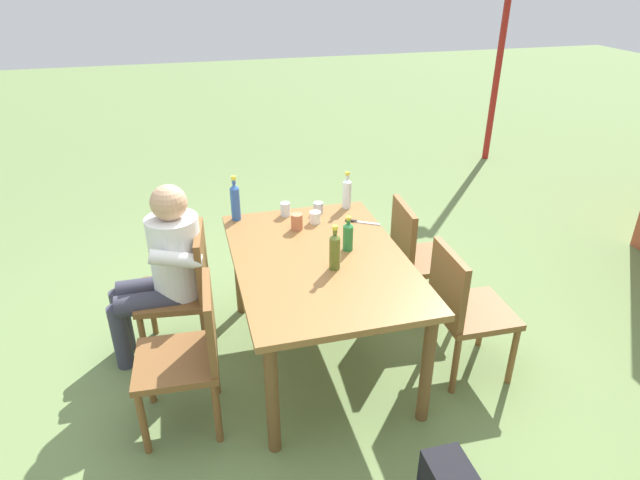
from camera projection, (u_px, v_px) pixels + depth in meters
name	position (u px, v px, depth m)	size (l,w,h in m)	color
ground_plane	(320.00, 357.00, 3.60)	(24.00, 24.00, 0.00)	#6B844C
dining_table	(320.00, 271.00, 3.29)	(1.49, 1.02, 0.76)	olive
chair_near_left	(185.00, 286.00, 3.47)	(0.49, 0.49, 0.87)	brown
chair_near_right	(191.00, 350.00, 2.90)	(0.46, 0.46, 0.87)	brown
chair_far_left	(417.00, 254.00, 3.85)	(0.47, 0.47, 0.87)	brown
chair_far_right	(463.00, 306.00, 3.27)	(0.45, 0.45, 0.87)	brown
person_in_white_shirt	(164.00, 265.00, 3.38)	(0.47, 0.61, 1.18)	white
bottle_olive	(335.00, 250.00, 3.09)	(0.06, 0.06, 0.27)	#566623
bottle_clear	(347.00, 192.00, 3.85)	(0.06, 0.06, 0.27)	white
bottle_green	(348.00, 236.00, 3.30)	(0.06, 0.06, 0.22)	#287A38
bottle_blue	(235.00, 201.00, 3.67)	(0.06, 0.06, 0.32)	#2D56A3
cup_steel	(318.00, 208.00, 3.80)	(0.07, 0.07, 0.08)	#B2B7BC
cup_glass	(285.00, 209.00, 3.77)	(0.07, 0.07, 0.09)	silver
cup_white	(315.00, 217.00, 3.66)	(0.08, 0.08, 0.08)	white
cup_terracotta	(297.00, 222.00, 3.57)	(0.08, 0.08, 0.11)	#BC6B47
table_knife	(360.00, 222.00, 3.68)	(0.14, 0.22, 0.01)	silver
lamp_post	(508.00, 2.00, 6.31)	(0.56, 0.20, 2.66)	maroon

